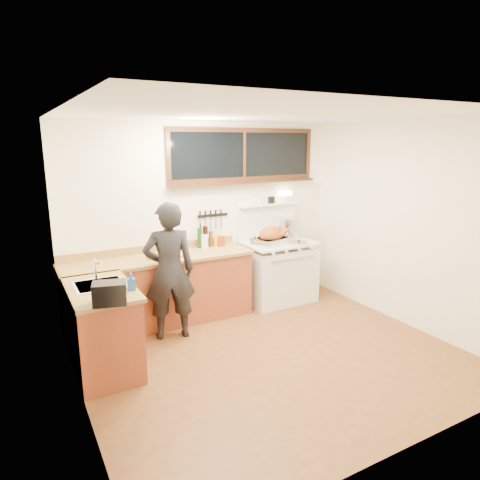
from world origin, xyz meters
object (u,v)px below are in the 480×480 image
roast_turkey (271,237)px  vintage_stove (278,270)px  man (169,271)px  cutting_board (165,254)px

roast_turkey → vintage_stove: bearing=23.2°
man → roast_turkey: man is taller
vintage_stove → roast_turkey: bearing=-156.8°
cutting_board → roast_turkey: bearing=-1.4°
vintage_stove → roast_turkey: 0.57m
man → cutting_board: 0.40m
vintage_stove → cutting_board: (-1.74, -0.03, 0.49)m
cutting_board → roast_turkey: 1.57m
vintage_stove → cutting_board: size_ratio=3.38×
vintage_stove → man: size_ratio=0.96×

